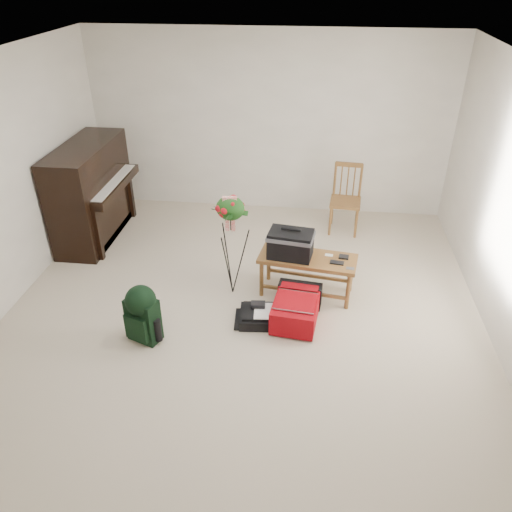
# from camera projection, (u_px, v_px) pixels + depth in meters

# --- Properties ---
(floor) EXTENTS (5.00, 5.50, 0.01)m
(floor) POSITION_uv_depth(u_px,v_px,m) (241.00, 319.00, 5.21)
(floor) COLOR #BFAF9A
(floor) RESTS_ON ground
(ceiling) EXTENTS (5.00, 5.50, 0.01)m
(ceiling) POSITION_uv_depth(u_px,v_px,m) (237.00, 69.00, 3.91)
(ceiling) COLOR white
(ceiling) RESTS_ON wall_back
(wall_back) EXTENTS (5.00, 0.04, 2.50)m
(wall_back) POSITION_uv_depth(u_px,v_px,m) (269.00, 125.00, 6.90)
(wall_back) COLOR silver
(wall_back) RESTS_ON floor
(piano) EXTENTS (0.71, 1.50, 1.25)m
(piano) POSITION_uv_depth(u_px,v_px,m) (92.00, 194.00, 6.48)
(piano) COLOR black
(piano) RESTS_ON floor
(bench) EXTENTS (1.10, 0.56, 0.81)m
(bench) POSITION_uv_depth(u_px,v_px,m) (296.00, 249.00, 5.33)
(bench) COLOR brown
(bench) RESTS_ON floor
(dining_chair) EXTENTS (0.43, 0.43, 0.92)m
(dining_chair) POSITION_uv_depth(u_px,v_px,m) (345.00, 200.00, 6.69)
(dining_chair) COLOR brown
(dining_chair) RESTS_ON floor
(red_suitcase) EXTENTS (0.51, 0.70, 0.28)m
(red_suitcase) POSITION_uv_depth(u_px,v_px,m) (296.00, 305.00, 5.17)
(red_suitcase) COLOR #AC0713
(red_suitcase) RESTS_ON floor
(black_duffel) EXTENTS (0.49, 0.40, 0.19)m
(black_duffel) POSITION_uv_depth(u_px,v_px,m) (262.00, 316.00, 5.16)
(black_duffel) COLOR black
(black_duffel) RESTS_ON floor
(green_backpack) EXTENTS (0.35, 0.33, 0.61)m
(green_backpack) POSITION_uv_depth(u_px,v_px,m) (142.00, 311.00, 4.78)
(green_backpack) COLOR black
(green_backpack) RESTS_ON floor
(flower_stand) EXTENTS (0.43, 0.43, 1.21)m
(flower_stand) POSITION_uv_depth(u_px,v_px,m) (231.00, 247.00, 5.33)
(flower_stand) COLOR black
(flower_stand) RESTS_ON floor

